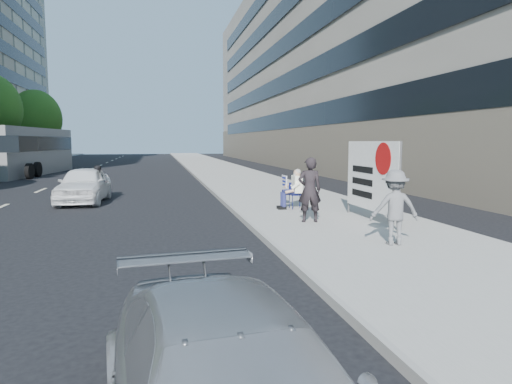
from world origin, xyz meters
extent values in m
plane|color=black|center=(0.00, 0.00, 0.00)|extent=(160.00, 160.00, 0.00)
cube|color=gray|center=(4.00, 20.00, 0.07)|extent=(5.00, 120.00, 0.15)
cube|color=gray|center=(17.00, 32.00, 10.00)|extent=(14.00, 70.00, 20.00)
cylinder|color=#382616|center=(-13.70, 44.00, 1.31)|extent=(0.30, 0.30, 2.62)
ellipsoid|color=#1D4C14|center=(-13.70, 44.00, 4.79)|extent=(5.40, 5.40, 6.21)
cylinder|color=#121752|center=(3.27, 4.46, 0.38)|extent=(0.02, 0.02, 0.45)
cylinder|color=#121752|center=(3.63, 4.46, 0.38)|extent=(0.02, 0.02, 0.45)
cylinder|color=#121752|center=(3.27, 4.82, 0.38)|extent=(0.02, 0.02, 0.45)
cylinder|color=#121752|center=(3.63, 4.82, 0.38)|extent=(0.02, 0.02, 0.45)
cube|color=#121752|center=(3.45, 4.64, 0.61)|extent=(0.40, 0.40, 0.03)
cube|color=#121752|center=(3.45, 4.83, 0.80)|extent=(0.40, 0.02, 0.40)
cylinder|color=navy|center=(3.23, 4.54, 0.70)|extent=(0.44, 0.17, 0.17)
cylinder|color=navy|center=(3.01, 4.54, 0.47)|extent=(0.14, 0.14, 0.46)
cube|color=black|center=(2.95, 4.54, 0.20)|extent=(0.26, 0.11, 0.10)
cylinder|color=navy|center=(3.23, 4.74, 0.70)|extent=(0.44, 0.17, 0.17)
cylinder|color=navy|center=(3.01, 4.74, 0.47)|extent=(0.14, 0.14, 0.46)
cube|color=black|center=(2.95, 4.74, 0.20)|extent=(0.26, 0.11, 0.10)
cube|color=white|center=(3.47, 4.64, 0.96)|extent=(0.26, 0.42, 0.56)
sphere|color=tan|center=(3.47, 4.64, 1.33)|extent=(0.23, 0.23, 0.23)
ellipsoid|color=gray|center=(3.49, 4.64, 1.36)|extent=(0.22, 0.24, 0.19)
ellipsoid|color=gray|center=(3.39, 4.64, 1.26)|extent=(0.10, 0.14, 0.13)
cylinder|color=white|center=(3.35, 4.40, 0.93)|extent=(0.30, 0.10, 0.25)
cylinder|color=tan|center=(3.15, 4.40, 0.75)|extent=(0.29, 0.09, 0.14)
cylinder|color=white|center=(3.40, 4.90, 0.98)|extent=(0.26, 0.20, 0.32)
cylinder|color=tan|center=(3.27, 5.04, 0.88)|extent=(0.30, 0.21, 0.18)
cube|color=white|center=(3.20, 5.19, 1.01)|extent=(0.03, 0.55, 0.40)
imported|color=slate|center=(3.95, -0.81, 0.95)|extent=(1.12, 0.76, 1.60)
imported|color=black|center=(3.07, 2.18, 1.03)|extent=(0.70, 0.51, 1.77)
cylinder|color=#4C4C4C|center=(4.80, 0.51, 1.25)|extent=(0.06, 0.06, 2.20)
cylinder|color=#4C4C4C|center=(4.80, 3.51, 1.25)|extent=(0.06, 0.06, 2.20)
cube|color=white|center=(4.78, 2.01, 1.40)|extent=(0.04, 3.00, 1.90)
cylinder|color=#A50C0C|center=(4.75, 1.31, 1.90)|extent=(0.01, 0.84, 0.84)
cube|color=black|center=(4.75, 2.51, 1.55)|extent=(0.01, 1.30, 0.18)
cube|color=black|center=(4.75, 2.51, 1.20)|extent=(0.01, 1.30, 0.18)
cube|color=black|center=(4.75, 2.51, 0.85)|extent=(0.01, 1.30, 0.18)
imported|color=white|center=(-3.76, 8.96, 0.69)|extent=(1.86, 4.14, 1.38)
cylinder|color=black|center=(-3.24, 8.68, 0.32)|extent=(0.20, 0.65, 0.64)
cylinder|color=black|center=(-3.24, 10.08, 0.32)|extent=(0.20, 0.65, 0.64)
cube|color=black|center=(-3.24, 9.38, 0.55)|extent=(0.39, 1.22, 0.35)
imported|color=black|center=(-3.24, 9.28, 0.71)|extent=(0.75, 0.62, 1.42)
cube|color=slate|center=(-10.04, 25.70, 1.65)|extent=(4.01, 12.22, 3.30)
cube|color=black|center=(-11.31, 25.70, 2.20)|extent=(1.52, 11.41, 1.00)
cube|color=black|center=(-8.77, 25.70, 2.20)|extent=(1.52, 11.41, 1.00)
cylinder|color=black|center=(-8.79, 21.20, 0.50)|extent=(0.38, 1.02, 1.00)
cylinder|color=black|center=(-8.79, 23.20, 0.50)|extent=(0.38, 1.02, 1.00)
cylinder|color=black|center=(-11.29, 29.20, 0.50)|extent=(0.38, 1.02, 1.00)
cylinder|color=black|center=(-8.79, 29.20, 0.50)|extent=(0.38, 1.02, 1.00)
cylinder|color=black|center=(-11.29, 30.70, 0.50)|extent=(0.38, 1.02, 1.00)
cylinder|color=black|center=(-8.79, 30.70, 0.50)|extent=(0.38, 1.02, 1.00)
camera|label=1|loc=(-0.96, -9.56, 2.34)|focal=32.00mm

